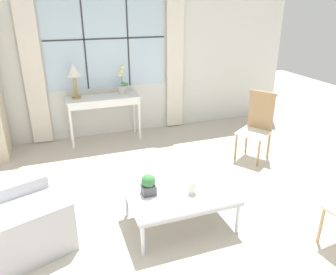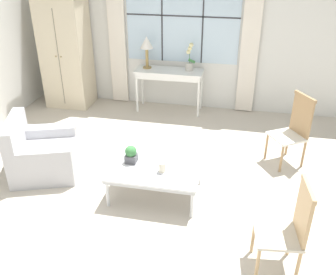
# 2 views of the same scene
# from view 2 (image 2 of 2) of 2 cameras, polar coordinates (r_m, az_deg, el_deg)

# --- Properties ---
(ground_plane) EXTENTS (14.00, 14.00, 0.00)m
(ground_plane) POSITION_cam_2_polar(r_m,az_deg,el_deg) (5.05, -4.00, -8.29)
(ground_plane) COLOR #BCB2A3
(wall_back_windowed) EXTENTS (7.20, 0.14, 2.80)m
(wall_back_windowed) POSITION_cam_2_polar(r_m,az_deg,el_deg) (7.18, 2.19, 15.47)
(wall_back_windowed) COLOR silver
(wall_back_windowed) RESTS_ON ground_plane
(armoire) EXTENTS (0.91, 0.70, 2.18)m
(armoire) POSITION_cam_2_polar(r_m,az_deg,el_deg) (7.57, -15.30, 12.74)
(armoire) COLOR beige
(armoire) RESTS_ON ground_plane
(console_table) EXTENTS (1.26, 0.48, 0.81)m
(console_table) POSITION_cam_2_polar(r_m,az_deg,el_deg) (7.10, 0.20, 9.52)
(console_table) COLOR white
(console_table) RESTS_ON ground_plane
(table_lamp) EXTENTS (0.24, 0.24, 0.59)m
(table_lamp) POSITION_cam_2_polar(r_m,az_deg,el_deg) (7.09, -3.27, 13.96)
(table_lamp) COLOR #9E7F47
(table_lamp) RESTS_ON console_table
(potted_orchid) EXTENTS (0.18, 0.14, 0.51)m
(potted_orchid) POSITION_cam_2_polar(r_m,az_deg,el_deg) (7.02, 3.30, 11.63)
(potted_orchid) COLOR #BCB7AD
(potted_orchid) RESTS_ON console_table
(armchair_upholstered) EXTENTS (1.10, 1.12, 0.84)m
(armchair_upholstered) POSITION_cam_2_polar(r_m,az_deg,el_deg) (5.59, -18.66, -2.56)
(armchair_upholstered) COLOR #B2B2B7
(armchair_upholstered) RESTS_ON ground_plane
(side_chair_wooden) EXTENTS (0.61, 0.61, 1.06)m
(side_chair_wooden) POSITION_cam_2_polar(r_m,az_deg,el_deg) (5.69, 18.72, 1.55)
(side_chair_wooden) COLOR white
(side_chair_wooden) RESTS_ON ground_plane
(accent_chair_wooden) EXTENTS (0.49, 0.49, 1.02)m
(accent_chair_wooden) POSITION_cam_2_polar(r_m,az_deg,el_deg) (3.86, 18.14, -12.56)
(accent_chair_wooden) COLOR beige
(accent_chair_wooden) RESTS_ON ground_plane
(coffee_table) EXTENTS (1.16, 0.80, 0.42)m
(coffee_table) POSITION_cam_2_polar(r_m,az_deg,el_deg) (4.78, -1.94, -5.04)
(coffee_table) COLOR silver
(coffee_table) RESTS_ON ground_plane
(potted_plant_small) EXTENTS (0.15, 0.15, 0.24)m
(potted_plant_small) POSITION_cam_2_polar(r_m,az_deg,el_deg) (4.83, -5.67, -2.54)
(potted_plant_small) COLOR #4C4C51
(potted_plant_small) RESTS_ON coffee_table
(pillar_candle) EXTENTS (0.12, 0.12, 0.15)m
(pillar_candle) POSITION_cam_2_polar(r_m,az_deg,el_deg) (4.64, -0.89, -4.63)
(pillar_candle) COLOR silver
(pillar_candle) RESTS_ON coffee_table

